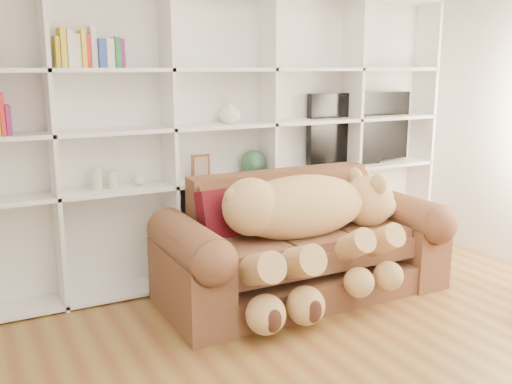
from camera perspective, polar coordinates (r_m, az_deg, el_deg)
wall_back at (r=4.88m, az=-4.57°, el=7.42°), size 5.00×0.02×2.70m
bookshelf at (r=4.67m, az=-6.62°, el=6.60°), size 4.43×0.35×2.40m
sofa at (r=4.54m, az=4.53°, el=-5.82°), size 2.24×0.97×0.94m
teddy_bear at (r=4.27m, az=5.27°, el=-2.89°), size 1.63×0.90×0.94m
throw_pillow at (r=4.31m, az=-3.18°, el=-2.31°), size 0.42×0.26×0.42m
tv at (r=5.52m, az=10.31°, el=6.24°), size 1.14×0.18×0.67m
picture_frame at (r=4.68m, az=-5.57°, el=2.54°), size 0.16×0.03×0.20m
green_vase at (r=4.88m, az=-0.25°, el=2.99°), size 0.21×0.21×0.21m
figurine_tall at (r=4.45m, az=-15.67°, el=1.25°), size 0.08×0.08×0.16m
figurine_short at (r=4.47m, az=-14.18°, el=1.22°), size 0.10×0.10×0.14m
snow_globe at (r=4.53m, az=-11.55°, el=1.27°), size 0.09×0.09×0.09m
shelf_vase at (r=4.73m, az=-2.65°, el=8.00°), size 0.22×0.22×0.19m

